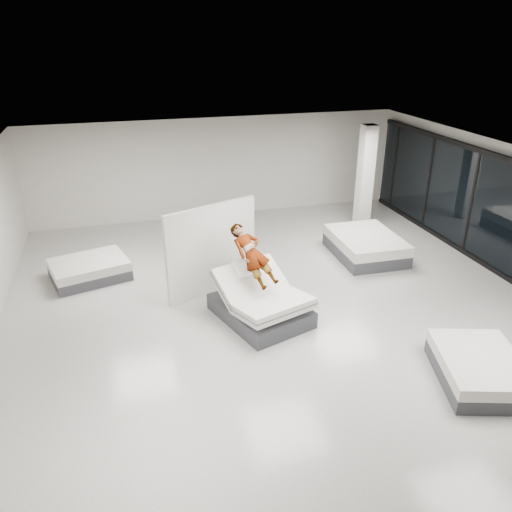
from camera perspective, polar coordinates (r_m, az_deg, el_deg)
The scene contains 9 objects.
room at distance 10.11m, azimuth 3.82°, elevation 0.45°, with size 14.00×14.04×3.20m.
hero_bed at distance 10.71m, azimuth 0.55°, elevation -5.38°, with size 2.08×2.39×1.20m.
person at distance 10.56m, azimuth -0.40°, elevation -0.78°, with size 0.57×0.38×1.57m, color slate.
remote at distance 10.49m, azimuth 1.66°, elevation -2.02°, with size 0.05×0.14×0.03m, color black.
divider_panel at distance 11.52m, azimuth -5.06°, elevation 0.71°, with size 2.38×0.11×2.16m, color beige.
flat_bed_right_far at distance 14.00m, azimuth 12.41°, elevation 1.18°, with size 1.71×2.24×0.60m.
flat_bed_right_near at distance 9.85m, azimuth 24.14°, elevation -11.71°, with size 1.84×2.13×0.50m.
flat_bed_left_far at distance 13.11m, azimuth -18.48°, elevation -1.48°, with size 2.07×1.75×0.49m.
column at distance 15.55m, azimuth 12.34°, elevation 8.64°, with size 0.40×0.40×3.20m, color silver.
Camera 1 is at (-3.17, -8.67, 5.73)m, focal length 35.00 mm.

